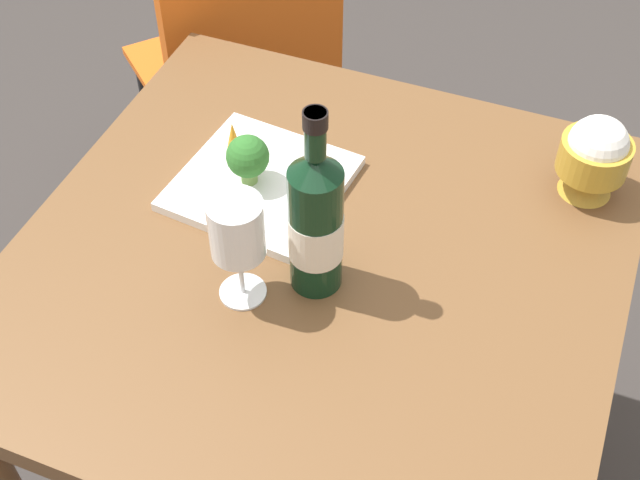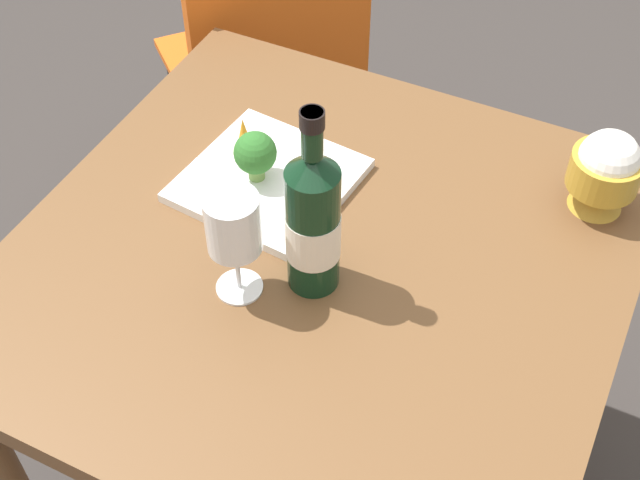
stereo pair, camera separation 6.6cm
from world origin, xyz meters
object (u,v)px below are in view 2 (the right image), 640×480
Objects in this scene: wine_bottle at (313,222)px; carrot_garnish_left at (244,135)px; chair_by_wall at (270,60)px; serving_plate at (269,180)px; broccoli_floret at (255,154)px; rice_bowl at (605,170)px; wine_glass at (233,226)px.

carrot_garnish_left is at bearing 139.23° from wine_bottle.
chair_by_wall is 13.10× the size of carrot_garnish_left.
serving_plate is 0.06m from broccoli_floret.
chair_by_wall reaches higher than carrot_garnish_left.
broccoli_floret is (0.28, -0.56, 0.27)m from chair_by_wall.
wine_bottle is 0.23m from broccoli_floret.
rice_bowl is at bearing 14.45° from carrot_garnish_left.
wine_glass is 0.22m from broccoli_floret.
rice_bowl is (0.42, 0.39, -0.05)m from wine_glass.
serving_plate is at bearing 135.97° from wine_bottle.
chair_by_wall is at bearing 117.03° from broccoli_floret.
chair_by_wall is 0.61m from carrot_garnish_left.
rice_bowl is 2.18× the size of carrot_garnish_left.
serving_plate is at bearing -31.61° from carrot_garnish_left.
broccoli_floret is at bearing -148.93° from serving_plate.
rice_bowl is 0.52× the size of serving_plate.
broccoli_floret is (-0.17, 0.14, -0.05)m from wine_bottle.
chair_by_wall is 6.00× the size of rice_bowl.
chair_by_wall is 0.90m from wine_glass.
broccoli_floret is (-0.02, -0.01, 0.06)m from serving_plate.
broccoli_floret is (-0.50, -0.19, -0.01)m from rice_bowl.
carrot_garnish_left is at bearing -165.55° from rice_bowl.
wine_glass is 2.76× the size of carrot_garnish_left.
serving_plate is 3.19× the size of broccoli_floret.
chair_by_wall is 0.91m from rice_bowl.
wine_glass is at bearing -136.90° from rice_bowl.
wine_glass is 1.26× the size of rice_bowl.
wine_bottle reaches higher than serving_plate.
serving_plate is (-0.15, 0.15, -0.11)m from wine_bottle.
serving_plate is at bearing -110.37° from chair_by_wall.
rice_bowl reaches higher than serving_plate.
wine_bottle is at bearing -39.45° from broccoli_floret.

